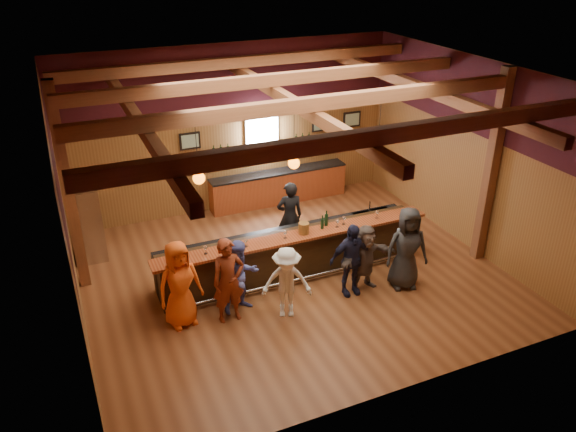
% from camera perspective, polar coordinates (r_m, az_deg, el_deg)
% --- Properties ---
extents(room, '(9.04, 9.00, 4.52)m').
position_cam_1_polar(room, '(11.42, 0.49, 7.88)').
color(room, brown).
rests_on(room, ground).
extents(bar_counter, '(6.30, 1.07, 1.11)m').
position_cam_1_polar(bar_counter, '(12.62, 0.34, -3.63)').
color(bar_counter, black).
rests_on(bar_counter, ground).
extents(back_bar_cabinet, '(4.00, 0.52, 0.95)m').
position_cam_1_polar(back_bar_cabinet, '(15.99, -0.93, 3.01)').
color(back_bar_cabinet, maroon).
rests_on(back_bar_cabinet, ground).
extents(window, '(0.95, 0.09, 0.95)m').
position_cam_1_polar(window, '(15.49, -2.68, 8.42)').
color(window, silver).
rests_on(window, room).
extents(framed_pictures, '(5.35, 0.05, 0.45)m').
position_cam_1_polar(framed_pictures, '(15.78, 0.30, 8.98)').
color(framed_pictures, black).
rests_on(framed_pictures, room).
extents(wine_shelves, '(3.00, 0.18, 0.30)m').
position_cam_1_polar(wine_shelves, '(15.57, -2.56, 6.85)').
color(wine_shelves, maroon).
rests_on(wine_shelves, room).
extents(pendant_lights, '(4.24, 0.24, 1.37)m').
position_cam_1_polar(pendant_lights, '(11.54, 0.60, 5.42)').
color(pendant_lights, black).
rests_on(pendant_lights, room).
extents(stainless_fridge, '(0.70, 0.70, 1.80)m').
position_cam_1_polar(stainless_fridge, '(13.79, -19.82, -0.78)').
color(stainless_fridge, silver).
rests_on(stainless_fridge, ground).
extents(customer_orange, '(0.97, 0.73, 1.80)m').
position_cam_1_polar(customer_orange, '(11.01, -10.96, -6.82)').
color(customer_orange, '#EE5516').
rests_on(customer_orange, ground).
extents(customer_redvest, '(0.66, 0.44, 1.79)m').
position_cam_1_polar(customer_redvest, '(10.99, -6.06, -6.55)').
color(customer_redvest, maroon).
rests_on(customer_redvest, ground).
extents(customer_denim, '(0.85, 0.71, 1.58)m').
position_cam_1_polar(customer_denim, '(11.29, -4.79, -6.14)').
color(customer_denim, '#575EAE').
rests_on(customer_denim, ground).
extents(customer_white, '(1.13, 0.89, 1.53)m').
position_cam_1_polar(customer_white, '(11.10, -0.14, -6.79)').
color(customer_white, white).
rests_on(customer_white, ground).
extents(customer_navy, '(0.97, 0.44, 1.64)m').
position_cam_1_polar(customer_navy, '(11.82, 6.39, -4.43)').
color(customer_navy, '#1C1D38').
rests_on(customer_navy, ground).
extents(customer_brown, '(1.44, 0.62, 1.51)m').
position_cam_1_polar(customer_brown, '(12.05, 7.84, -4.21)').
color(customer_brown, '#5C4F4A').
rests_on(customer_brown, ground).
extents(customer_dark, '(1.03, 0.81, 1.86)m').
position_cam_1_polar(customer_dark, '(12.19, 11.96, -3.23)').
color(customer_dark, '#262629').
rests_on(customer_dark, ground).
extents(bartender, '(0.69, 0.51, 1.75)m').
position_cam_1_polar(bartender, '(13.40, 0.17, -0.02)').
color(bartender, black).
rests_on(bartender, ground).
extents(ice_bucket, '(0.23, 0.23, 0.25)m').
position_cam_1_polar(ice_bucket, '(12.09, 1.61, -1.24)').
color(ice_bucket, brown).
rests_on(ice_bucket, bar_counter).
extents(bottle_a, '(0.08, 0.08, 0.36)m').
position_cam_1_polar(bottle_a, '(12.43, 3.91, -0.37)').
color(bottle_a, black).
rests_on(bottle_a, bar_counter).
extents(bottle_b, '(0.07, 0.07, 0.32)m').
position_cam_1_polar(bottle_b, '(12.30, 3.51, -0.75)').
color(bottle_b, black).
rests_on(bottle_b, bar_counter).
extents(glass_a, '(0.09, 0.09, 0.20)m').
position_cam_1_polar(glass_a, '(11.33, -11.68, -3.78)').
color(glass_a, silver).
rests_on(glass_a, bar_counter).
extents(glass_b, '(0.09, 0.09, 0.19)m').
position_cam_1_polar(glass_b, '(11.43, -8.39, -3.22)').
color(glass_b, silver).
rests_on(glass_b, bar_counter).
extents(glass_c, '(0.09, 0.09, 0.20)m').
position_cam_1_polar(glass_c, '(11.54, -6.13, -2.75)').
color(glass_c, silver).
rests_on(glass_c, bar_counter).
extents(glass_d, '(0.08, 0.08, 0.19)m').
position_cam_1_polar(glass_d, '(11.60, -4.30, -2.53)').
color(glass_d, silver).
rests_on(glass_d, bar_counter).
extents(glass_e, '(0.08, 0.08, 0.18)m').
position_cam_1_polar(glass_e, '(11.89, -0.30, -1.73)').
color(glass_e, silver).
rests_on(glass_e, bar_counter).
extents(glass_f, '(0.09, 0.09, 0.19)m').
position_cam_1_polar(glass_f, '(12.38, 5.03, -0.56)').
color(glass_f, silver).
rests_on(glass_f, bar_counter).
extents(glass_g, '(0.09, 0.09, 0.20)m').
position_cam_1_polar(glass_g, '(12.51, 5.70, -0.25)').
color(glass_g, silver).
rests_on(glass_g, bar_counter).
extents(glass_h, '(0.09, 0.09, 0.20)m').
position_cam_1_polar(glass_h, '(12.87, 9.05, 0.33)').
color(glass_h, silver).
rests_on(glass_h, bar_counter).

